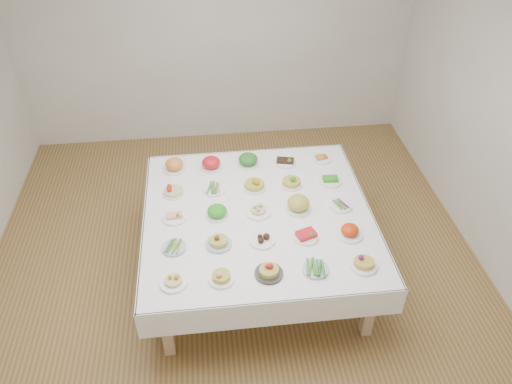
{
  "coord_description": "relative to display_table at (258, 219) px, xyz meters",
  "views": [
    {
      "loc": [
        -0.2,
        -3.59,
        3.74
      ],
      "look_at": [
        0.22,
        0.01,
        0.88
      ],
      "focal_mm": 35.0,
      "sensor_mm": 36.0,
      "label": 1
    }
  ],
  "objects": [
    {
      "name": "dish_5",
      "position": [
        -0.76,
        -0.38,
        0.09
      ],
      "size": [
        0.2,
        0.2,
        0.05
      ],
      "color": "#4C66B2",
      "rests_on": "display_table"
    },
    {
      "name": "dish_1",
      "position": [
        -0.38,
        -0.77,
        0.13
      ],
      "size": [
        0.2,
        0.2,
        0.12
      ],
      "color": "white",
      "rests_on": "display_table"
    },
    {
      "name": "dish_15",
      "position": [
        -0.77,
        0.37,
        0.13
      ],
      "size": [
        0.2,
        0.2,
        0.12
      ],
      "color": "white",
      "rests_on": "display_table"
    },
    {
      "name": "display_table",
      "position": [
        0.0,
        0.0,
        0.0
      ],
      "size": [
        2.1,
        2.1,
        0.75
      ],
      "color": "white",
      "rests_on": "ground"
    },
    {
      "name": "dish_0",
      "position": [
        -0.76,
        -0.77,
        0.11
      ],
      "size": [
        0.22,
        0.22,
        0.11
      ],
      "color": "white",
      "rests_on": "display_table"
    },
    {
      "name": "dish_20",
      "position": [
        -0.77,
        0.77,
        0.13
      ],
      "size": [
        0.22,
        0.22,
        0.13
      ],
      "color": "white",
      "rests_on": "display_table"
    },
    {
      "name": "dish_17",
      "position": [
        0.01,
        0.37,
        0.14
      ],
      "size": [
        0.22,
        0.22,
        0.14
      ],
      "color": "white",
      "rests_on": "display_table"
    },
    {
      "name": "dish_7",
      "position": [
        -0.01,
        -0.37,
        0.1
      ],
      "size": [
        0.22,
        0.22,
        0.09
      ],
      "color": "white",
      "rests_on": "display_table"
    },
    {
      "name": "dish_4",
      "position": [
        0.77,
        -0.76,
        0.13
      ],
      "size": [
        0.22,
        0.22,
        0.13
      ],
      "color": "white",
      "rests_on": "display_table"
    },
    {
      "name": "room_envelope",
      "position": [
        -0.22,
        0.14,
        1.15
      ],
      "size": [
        5.02,
        5.02,
        2.81
      ],
      "color": "olive",
      "rests_on": "ground"
    },
    {
      "name": "dish_24",
      "position": [
        0.77,
        0.77,
        0.1
      ],
      "size": [
        0.2,
        0.2,
        0.08
      ],
      "color": "white",
      "rests_on": "display_table"
    },
    {
      "name": "dish_10",
      "position": [
        -0.76,
        0.01,
        0.1
      ],
      "size": [
        0.22,
        0.22,
        0.09
      ],
      "color": "white",
      "rests_on": "display_table"
    },
    {
      "name": "dish_23",
      "position": [
        0.38,
        0.76,
        0.11
      ],
      "size": [
        0.22,
        0.22,
        0.1
      ],
      "color": "white",
      "rests_on": "display_table"
    },
    {
      "name": "dish_9",
      "position": [
        0.76,
        -0.39,
        0.12
      ],
      "size": [
        0.23,
        0.23,
        0.12
      ],
      "color": "white",
      "rests_on": "display_table"
    },
    {
      "name": "dish_16",
      "position": [
        -0.38,
        0.38,
        0.09
      ],
      "size": [
        0.22,
        0.22,
        0.05
      ],
      "color": "white",
      "rests_on": "display_table"
    },
    {
      "name": "dish_18",
      "position": [
        0.38,
        0.38,
        0.13
      ],
      "size": [
        0.22,
        0.21,
        0.14
      ],
      "color": "white",
      "rests_on": "display_table"
    },
    {
      "name": "dish_3",
      "position": [
        0.38,
        -0.76,
        0.09
      ],
      "size": [
        0.22,
        0.21,
        0.05
      ],
      "color": "#4C66B2",
      "rests_on": "display_table"
    },
    {
      "name": "dish_22",
      "position": [
        -0.01,
        0.77,
        0.13
      ],
      "size": [
        0.22,
        0.22,
        0.14
      ],
      "color": "white",
      "rests_on": "display_table"
    },
    {
      "name": "dish_11",
      "position": [
        -0.37,
        -0.0,
        0.12
      ],
      "size": [
        0.2,
        0.2,
        0.12
      ],
      "color": "white",
      "rests_on": "display_table"
    },
    {
      "name": "dish_12",
      "position": [
        0.0,
        0.0,
        0.12
      ],
      "size": [
        0.23,
        0.23,
        0.12
      ],
      "color": "white",
      "rests_on": "display_table"
    },
    {
      "name": "dish_2",
      "position": [
        -0.0,
        -0.76,
        0.12
      ],
      "size": [
        0.23,
        0.23,
        0.12
      ],
      "color": "#2D2A28",
      "rests_on": "display_table"
    },
    {
      "name": "dish_6",
      "position": [
        -0.38,
        -0.38,
        0.12
      ],
      "size": [
        0.22,
        0.22,
        0.12
      ],
      "color": "#4C66B2",
      "rests_on": "display_table"
    },
    {
      "name": "dish_13",
      "position": [
        0.37,
        0.0,
        0.14
      ],
      "size": [
        0.23,
        0.23,
        0.15
      ],
      "color": "white",
      "rests_on": "display_table"
    },
    {
      "name": "dish_14",
      "position": [
        0.77,
        0.0,
        0.09
      ],
      "size": [
        0.21,
        0.21,
        0.05
      ],
      "color": "white",
      "rests_on": "display_table"
    },
    {
      "name": "dish_8",
      "position": [
        0.37,
        -0.38,
        0.11
      ],
      "size": [
        0.21,
        0.21,
        0.1
      ],
      "color": "white",
      "rests_on": "display_table"
    },
    {
      "name": "dish_19",
      "position": [
        0.77,
        0.39,
        0.11
      ],
      "size": [
        0.22,
        0.22,
        0.1
      ],
      "color": "white",
      "rests_on": "display_table"
    },
    {
      "name": "dish_21",
      "position": [
        -0.39,
        0.76,
        0.13
      ],
      "size": [
        0.21,
        0.21,
        0.13
      ],
      "color": "white",
      "rests_on": "display_table"
    }
  ]
}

